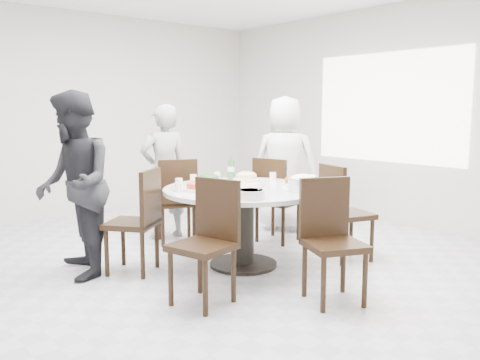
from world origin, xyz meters
TOP-DOWN VIEW (x-y plane):
  - floor at (0.00, 0.00)m, footprint 6.00×6.00m
  - wall_back at (0.00, 3.00)m, footprint 6.00×0.01m
  - wall_right at (3.00, 0.00)m, footprint 0.01×6.00m
  - window at (2.98, 0.00)m, footprint 0.04×2.20m
  - dining_table at (0.31, -0.27)m, footprint 1.50×1.50m
  - chair_ne at (1.20, 0.18)m, footprint 0.51×0.51m
  - chair_n at (0.29, 0.86)m, footprint 0.56×0.56m
  - chair_nw at (-0.59, 0.24)m, footprint 0.59×0.59m
  - chair_sw at (-0.55, -0.80)m, footprint 0.51×0.51m
  - chair_s at (0.25, -1.42)m, footprint 0.55×0.55m
  - chair_se at (1.23, -0.78)m, footprint 0.52×0.52m
  - diner_right at (1.66, 0.53)m, footprint 0.87×0.95m
  - diner_middle at (0.31, 1.14)m, footprint 0.61×0.45m
  - diner_left at (-1.03, 0.44)m, footprint 0.82×0.94m
  - dish_greens at (0.23, 0.16)m, footprint 0.26×0.26m
  - dish_pale at (0.64, 0.07)m, footprint 0.27×0.27m
  - dish_orange at (-0.12, -0.14)m, footprint 0.25×0.25m
  - dish_redbrown at (0.79, -0.47)m, footprint 0.26×0.26m
  - dish_tofu at (-0.12, -0.45)m, footprint 0.27×0.27m
  - rice_bowl at (0.59, -0.76)m, footprint 0.27×0.27m
  - soup_bowl at (-0.01, -0.74)m, footprint 0.24×0.24m
  - beverage_bottle at (0.60, 0.27)m, footprint 0.07×0.07m
  - tea_cups at (0.29, 0.38)m, footprint 0.07×0.07m
  - chopsticks at (0.34, 0.39)m, footprint 0.24×0.04m

SIDE VIEW (x-z plane):
  - floor at x=0.00m, z-range -0.01..0.01m
  - dining_table at x=0.31m, z-range 0.00..0.75m
  - chair_ne at x=1.20m, z-range 0.00..0.95m
  - chair_n at x=0.29m, z-range 0.00..0.95m
  - chair_nw at x=-0.59m, z-range 0.00..0.95m
  - chair_sw at x=-0.55m, z-range 0.00..0.95m
  - chair_s at x=0.25m, z-range 0.00..0.95m
  - chair_se at x=1.23m, z-range 0.00..0.95m
  - chopsticks at x=0.34m, z-range 0.75..0.76m
  - diner_middle at x=0.31m, z-range 0.00..1.53m
  - dish_redbrown at x=0.79m, z-range 0.75..0.81m
  - dish_greens at x=0.23m, z-range 0.75..0.82m
  - dish_orange at x=-0.12m, z-range 0.75..0.82m
  - dish_tofu at x=-0.12m, z-range 0.75..0.82m
  - dish_pale at x=0.64m, z-range 0.75..0.82m
  - soup_bowl at x=-0.01m, z-range 0.75..0.82m
  - tea_cups at x=0.29m, z-range 0.75..0.83m
  - rice_bowl at x=0.59m, z-range 0.75..0.87m
  - diner_right at x=1.66m, z-range 0.00..1.64m
  - diner_left at x=-1.03m, z-range 0.00..1.65m
  - beverage_bottle at x=0.60m, z-range 0.75..1.00m
  - wall_back at x=0.00m, z-range 0.00..2.80m
  - wall_right at x=3.00m, z-range 0.00..2.80m
  - window at x=2.98m, z-range 0.80..2.20m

